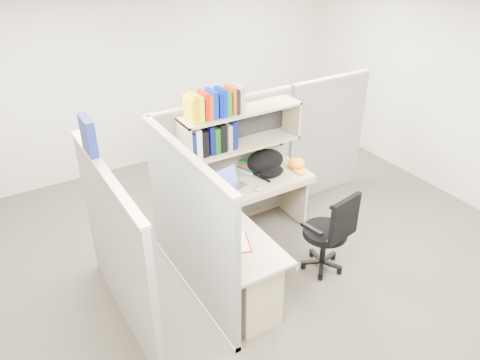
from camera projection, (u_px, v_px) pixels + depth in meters
ground at (266, 262)px, 5.23m from camera, size 6.00×6.00×0.00m
room_shell at (270, 129)px, 4.42m from camera, size 6.00×6.00×6.00m
cubicle at (215, 183)px, 4.95m from camera, size 3.79×1.84×1.95m
desk at (249, 257)px, 4.62m from camera, size 1.74×1.75×0.73m
laptop at (233, 179)px, 5.16m from camera, size 0.36×0.36×0.21m
backpack at (268, 163)px, 5.43m from camera, size 0.49×0.39×0.27m
orange_cap at (296, 163)px, 5.60m from camera, size 0.27×0.29×0.11m
snack_canister at (230, 229)px, 4.45m from camera, size 0.10×0.10×0.10m
tissue_box at (224, 247)px, 4.15m from camera, size 0.14×0.14×0.18m
mouse at (259, 189)px, 5.15m from camera, size 0.10×0.08×0.04m
paper_cup at (226, 175)px, 5.37m from camera, size 0.08×0.08×0.10m
book_stack at (249, 165)px, 5.55m from camera, size 0.26×0.30×0.12m
loose_paper at (236, 242)px, 4.35m from camera, size 0.30×0.35×0.00m
task_chair at (327, 244)px, 4.95m from camera, size 0.55×0.51×0.99m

